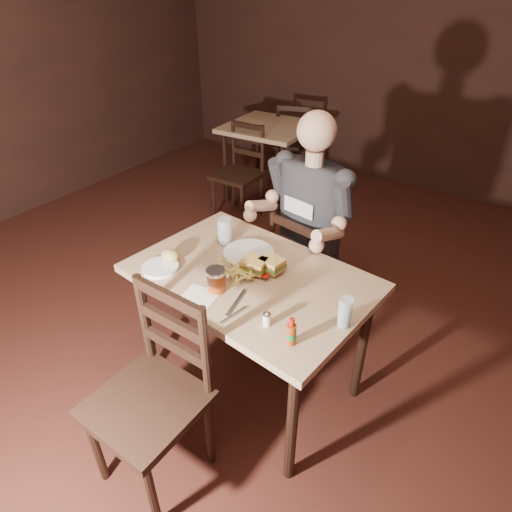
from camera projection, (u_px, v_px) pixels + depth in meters
The scene contains 23 objects.
room_shell at pixel (201, 155), 1.68m from camera, with size 7.00×7.00×7.00m.
main_table at pixel (250, 288), 2.14m from camera, with size 1.24×0.90×0.77m.
bg_table at pixel (269, 134), 4.25m from camera, with size 0.84×0.84×0.77m.
chair_far at pixel (307, 269), 2.75m from camera, with size 0.38×0.42×0.82m, color black, non-canonical shape.
chair_near at pixel (146, 404), 1.80m from camera, with size 0.44×0.48×0.95m, color black, non-canonical shape.
bg_chair_far at pixel (295, 142), 4.76m from camera, with size 0.41×0.45×0.89m, color black, non-canonical shape.
bg_chair_near at pixel (237, 175), 4.00m from camera, with size 0.41×0.44×0.88m, color black, non-canonical shape.
diner at pixel (307, 200), 2.45m from camera, with size 0.57×0.45×0.99m, color #2E2C31, non-canonical shape.
dinner_plate at pixel (249, 254), 2.23m from camera, with size 0.26×0.26×0.01m, color white.
sandwich_left at pixel (272, 261), 2.08m from camera, with size 0.11×0.09×0.10m, color #D8AD54, non-canonical shape.
sandwich_right at pixel (254, 261), 2.07m from camera, with size 0.12×0.10×0.10m, color #D8AD54, non-canonical shape.
fries_pile at pixel (232, 271), 2.05m from camera, with size 0.25×0.18×0.04m, color #D9C360, non-canonical shape.
ketchup_dollop at pixel (265, 276), 2.04m from camera, with size 0.04×0.04×0.01m, color maroon.
glass_left at pixel (225, 231), 2.30m from camera, with size 0.08×0.08×0.15m, color silver.
glass_right at pixel (345, 312), 1.75m from camera, with size 0.06×0.06×0.14m, color silver.
hot_sauce at pixel (291, 331), 1.66m from camera, with size 0.04×0.04×0.13m, color #8D3410, non-canonical shape.
salt_shaker at pixel (267, 319), 1.77m from camera, with size 0.03×0.03×0.06m, color white, non-canonical shape.
syrup_dispenser at pixel (216, 280), 1.95m from camera, with size 0.09×0.09×0.11m, color #8D3410, non-canonical shape.
napkin at pixel (199, 297), 1.94m from camera, with size 0.16×0.15×0.00m, color white.
knife at pixel (236, 302), 1.90m from camera, with size 0.01×0.20×0.00m, color silver.
fork at pixel (234, 315), 1.83m from camera, with size 0.01×0.15×0.00m, color silver.
side_plate at pixel (160, 268), 2.12m from camera, with size 0.18×0.18×0.01m, color white.
bread_roll at pixel (170, 255), 2.15m from camera, with size 0.10×0.08×0.06m, color tan.
Camera 1 is at (1.09, -1.23, 1.99)m, focal length 30.00 mm.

